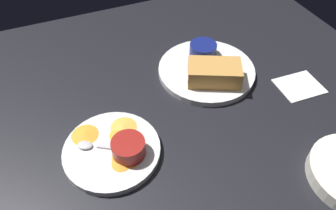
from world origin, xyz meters
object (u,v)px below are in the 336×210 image
Objects in this scene: spoon_by_gravy_ramekin at (90,144)px; ramekin_light_gravy at (128,147)px; plate_chips_companion at (112,150)px; sandwich_half_near at (214,73)px; plate_sandwich_main at (206,70)px; spoon_by_dark_ramekin at (213,66)px; ramekin_dark_sauce at (203,49)px.

ramekin_light_gravy is at bearing 144.45° from spoon_by_gravy_ramekin.
spoon_by_gravy_ramekin is at bearing -31.78° from plate_chips_companion.
spoon_by_gravy_ramekin is at bearing 13.59° from sandwich_half_near.
spoon_by_gravy_ramekin is at bearing -35.55° from ramekin_light_gravy.
sandwich_half_near reaches higher than ramekin_light_gravy.
plate_sandwich_main is at bearing -159.27° from spoon_by_gravy_ramekin.
ramekin_light_gravy is (28.95, 17.59, 1.59)cm from spoon_by_dark_ramekin.
plate_sandwich_main is 36.48cm from spoon_by_gravy_ramekin.
plate_sandwich_main is 2.58× the size of spoon_by_dark_ramekin.
ramekin_light_gravy is at bearing 31.29° from spoon_by_dark_ramekin.
ramekin_light_gravy is 0.75× the size of spoon_by_gravy_ramekin.
ramekin_dark_sauce is at bearing -146.90° from plate_chips_companion.
ramekin_light_gravy is (-3.06, 2.55, 2.75)cm from plate_chips_companion.
sandwich_half_near is 1.64× the size of spoon_by_gravy_ramekin.
ramekin_light_gravy is at bearing 26.08° from sandwich_half_near.
spoon_by_gravy_ramekin is (34.10, 12.90, 1.16)cm from plate_sandwich_main.
spoon_by_dark_ramekin is 38.02cm from spoon_by_gravy_ramekin.
plate_sandwich_main is at bearing -7.51° from spoon_by_dark_ramekin.
plate_sandwich_main is 6.34cm from ramekin_dark_sauce.
spoon_by_dark_ramekin is at bearing 91.29° from ramekin_dark_sauce.
ramekin_dark_sauce reaches higher than spoon_by_gravy_ramekin.
plate_chips_companion is (31.89, 20.79, -2.68)cm from ramekin_dark_sauce.
plate_sandwich_main is 3.70× the size of ramekin_light_gravy.
plate_chips_companion is at bearing 148.22° from spoon_by_gravy_ramekin.
plate_chips_companion is at bearing 25.17° from spoon_by_dark_ramekin.
spoon_by_gravy_ramekin is at bearing 19.48° from spoon_by_dark_ramekin.
plate_chips_companion is at bearing 33.10° from ramekin_dark_sauce.
ramekin_light_gravy reaches higher than plate_chips_companion.
ramekin_dark_sauce is 0.36× the size of plate_chips_companion.
plate_chips_companion is (29.66, 10.47, -3.20)cm from sandwich_half_near.
spoon_by_dark_ramekin is at bearing 172.49° from plate_sandwich_main.
sandwich_half_near is at bearing -166.41° from spoon_by_gravy_ramekin.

